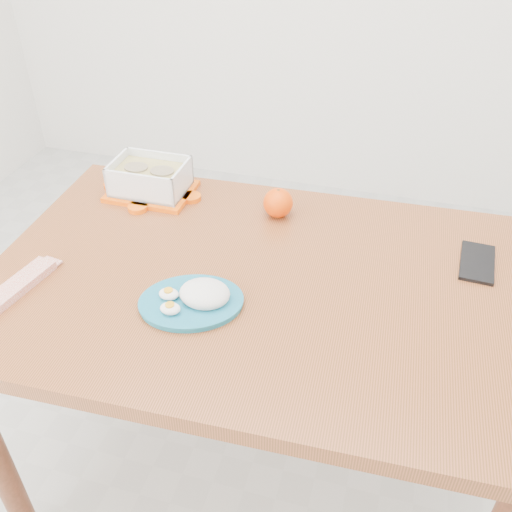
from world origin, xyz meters
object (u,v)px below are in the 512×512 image
(orange_fruit, at_px, (278,203))
(rice_plate, at_px, (195,298))
(food_container, at_px, (150,179))
(smartphone, at_px, (477,262))
(dining_table, at_px, (256,308))

(orange_fruit, bearing_deg, rice_plate, -101.79)
(orange_fruit, xyz_separation_m, rice_plate, (-0.08, -0.39, -0.02))
(food_container, height_order, orange_fruit, food_container)
(orange_fruit, distance_m, smartphone, 0.51)
(orange_fruit, height_order, rice_plate, orange_fruit)
(dining_table, xyz_separation_m, orange_fruit, (-0.02, 0.27, 0.13))
(rice_plate, bearing_deg, orange_fruit, 56.75)
(orange_fruit, bearing_deg, smartphone, -8.31)
(dining_table, bearing_deg, smartphone, 19.39)
(food_container, distance_m, orange_fruit, 0.37)
(dining_table, relative_size, orange_fruit, 16.21)
(food_container, bearing_deg, dining_table, -35.91)
(orange_fruit, relative_size, smartphone, 0.51)
(rice_plate, bearing_deg, food_container, 103.84)
(dining_table, bearing_deg, rice_plate, -129.93)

